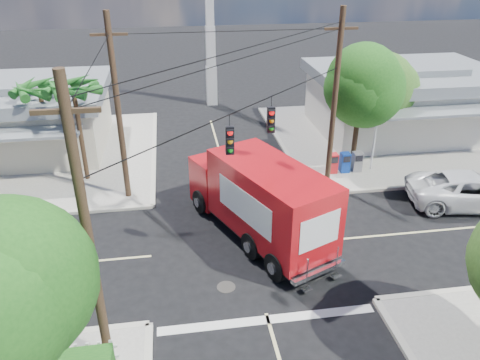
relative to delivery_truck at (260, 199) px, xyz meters
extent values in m
plane|color=black|center=(-0.67, -0.85, -1.83)|extent=(120.00, 120.00, 0.00)
cube|color=gray|center=(10.33, 10.15, -1.76)|extent=(14.00, 14.00, 0.14)
cube|color=#BAB5A5|center=(3.33, 10.15, -1.76)|extent=(0.25, 14.00, 0.14)
cube|color=#BAB5A5|center=(10.33, 3.15, -1.76)|extent=(14.00, 0.25, 0.14)
cube|color=gray|center=(-11.67, 10.15, -1.76)|extent=(14.00, 14.00, 0.14)
cube|color=#BAB5A5|center=(-4.67, 10.15, -1.76)|extent=(0.25, 14.00, 0.14)
cube|color=#BAB5A5|center=(-11.67, 3.15, -1.76)|extent=(14.00, 0.25, 0.14)
cube|color=beige|center=(-0.67, 9.15, -1.82)|extent=(0.12, 12.00, 0.01)
cube|color=beige|center=(9.33, -0.85, -1.82)|extent=(12.00, 0.12, 0.01)
cube|color=silver|center=(-0.67, -5.15, -1.82)|extent=(7.50, 0.40, 0.01)
cube|color=silver|center=(11.83, 11.15, 0.01)|extent=(11.00, 8.00, 3.40)
cube|color=slate|center=(11.83, 11.15, 2.06)|extent=(11.80, 8.80, 0.70)
cube|color=slate|center=(11.83, 11.15, 2.56)|extent=(6.05, 4.40, 0.50)
cube|color=slate|center=(11.83, 6.25, 1.21)|extent=(9.90, 1.80, 0.15)
cylinder|color=silver|center=(7.43, 5.45, -0.24)|extent=(0.12, 0.12, 2.90)
cube|color=beige|center=(-12.67, 11.65, -0.09)|extent=(10.00, 8.00, 3.20)
cube|color=slate|center=(-12.67, 11.65, 1.86)|extent=(10.80, 8.80, 0.70)
cube|color=slate|center=(-12.67, 11.65, 2.36)|extent=(5.50, 4.40, 0.50)
cylinder|color=silver|center=(-8.67, 5.95, -0.34)|extent=(0.12, 0.12, 2.70)
cube|color=silver|center=(-0.17, 19.15, -0.33)|extent=(0.80, 0.80, 3.00)
cube|color=silver|center=(-0.17, 19.15, 2.67)|extent=(0.70, 0.70, 3.00)
cube|color=silver|center=(-0.17, 19.15, 5.67)|extent=(0.60, 0.60, 3.00)
sphere|color=#1C5416|center=(-7.32, -8.65, 2.37)|extent=(3.25, 3.25, 3.25)
cylinder|color=#422D1C|center=(6.53, 5.95, 0.36)|extent=(0.28, 0.28, 4.10)
sphere|color=#1C5416|center=(6.53, 5.95, 2.92)|extent=(4.10, 4.10, 4.10)
sphere|color=#1C5416|center=(6.13, 6.15, 3.18)|extent=(3.33, 3.33, 3.33)
sphere|color=#1C5416|center=(6.88, 5.65, 2.79)|extent=(3.58, 3.58, 3.58)
cylinder|color=#422D1C|center=(9.13, 8.15, 0.11)|extent=(0.28, 0.28, 3.58)
sphere|color=#335C1E|center=(9.13, 8.15, 2.35)|extent=(3.58, 3.58, 3.58)
sphere|color=#335C1E|center=(8.73, 8.35, 2.57)|extent=(2.91, 2.91, 2.91)
sphere|color=#335C1E|center=(9.48, 7.85, 2.23)|extent=(3.14, 3.14, 3.14)
cylinder|color=#422D1C|center=(-8.17, 6.65, 0.81)|extent=(0.24, 0.24, 5.00)
cone|color=#1F611F|center=(-7.27, 6.65, 3.41)|extent=(0.50, 2.06, 0.98)
cone|color=#1F611F|center=(-7.61, 7.36, 3.41)|extent=(1.92, 1.68, 0.98)
cone|color=#1F611F|center=(-8.37, 7.53, 3.41)|extent=(2.12, 0.95, 0.98)
cone|color=#1F611F|center=(-8.98, 7.04, 3.41)|extent=(1.34, 2.07, 0.98)
cone|color=#1F611F|center=(-8.98, 6.26, 3.41)|extent=(1.34, 2.07, 0.98)
cone|color=#1F611F|center=(-8.37, 5.78, 3.41)|extent=(2.12, 0.95, 0.98)
cone|color=#1F611F|center=(-7.61, 5.95, 3.41)|extent=(1.92, 1.68, 0.98)
cylinder|color=#422D1C|center=(-10.17, 8.15, 0.61)|extent=(0.24, 0.24, 4.60)
cone|color=#1F611F|center=(-9.27, 8.15, 3.01)|extent=(0.50, 2.06, 0.98)
cone|color=#1F611F|center=(-9.61, 8.86, 3.01)|extent=(1.92, 1.68, 0.98)
cone|color=#1F611F|center=(-10.37, 9.03, 3.01)|extent=(2.12, 0.95, 0.98)
cone|color=#1F611F|center=(-10.98, 8.54, 3.01)|extent=(1.34, 2.07, 0.98)
cone|color=#1F611F|center=(-10.98, 7.76, 3.01)|extent=(1.34, 2.07, 0.98)
cone|color=#1F611F|center=(-10.37, 7.28, 3.01)|extent=(2.12, 0.95, 0.98)
cone|color=#1F611F|center=(-9.61, 7.45, 3.01)|extent=(1.92, 1.68, 0.98)
cylinder|color=#473321|center=(-5.87, -6.05, 2.67)|extent=(0.28, 0.28, 9.00)
cube|color=#473321|center=(-5.87, -6.05, 6.17)|extent=(1.60, 0.12, 0.12)
cylinder|color=#473321|center=(4.53, 4.35, 2.67)|extent=(0.28, 0.28, 9.00)
cube|color=#473321|center=(4.53, 4.35, 6.17)|extent=(1.60, 0.12, 0.12)
cylinder|color=#473321|center=(-5.87, 4.35, 2.67)|extent=(0.28, 0.28, 9.00)
cube|color=#473321|center=(-5.87, 4.35, 6.17)|extent=(1.60, 0.12, 0.12)
cylinder|color=black|center=(-0.67, -0.85, 4.37)|extent=(10.43, 10.43, 0.04)
cube|color=black|center=(-1.47, -1.65, 3.42)|extent=(0.30, 0.24, 1.05)
sphere|color=red|center=(-1.47, -1.79, 3.75)|extent=(0.20, 0.20, 0.20)
cube|color=black|center=(0.43, 0.25, 3.42)|extent=(0.30, 0.24, 1.05)
sphere|color=red|center=(0.43, 0.11, 3.75)|extent=(0.20, 0.20, 0.20)
cube|color=silver|center=(-8.47, -6.45, -0.94)|extent=(5.94, 0.05, 0.08)
cube|color=silver|center=(-5.67, -6.45, -1.19)|extent=(0.09, 0.06, 1.00)
cube|color=red|center=(5.13, 5.35, -1.14)|extent=(0.50, 0.50, 1.10)
cube|color=#0E38A1|center=(5.83, 5.35, -1.14)|extent=(0.50, 0.50, 1.10)
cube|color=slate|center=(6.53, 5.35, -1.14)|extent=(0.50, 0.50, 1.10)
cube|color=black|center=(-0.07, 0.15, -1.26)|extent=(5.41, 8.28, 0.26)
cube|color=red|center=(-1.34, 3.01, -0.44)|extent=(2.96, 2.60, 2.26)
cube|color=black|center=(-1.63, 3.67, -0.03)|extent=(2.08, 1.11, 0.98)
cube|color=silver|center=(-1.71, 3.86, -1.16)|extent=(2.21, 1.07, 0.36)
cube|color=red|center=(0.31, -0.70, 0.28)|extent=(4.76, 6.49, 2.98)
cube|color=white|center=(1.50, -0.17, 0.43)|extent=(1.52, 3.39, 1.34)
cube|color=white|center=(-0.88, -1.23, 0.43)|extent=(1.52, 3.39, 1.34)
cube|color=white|center=(1.53, -3.44, 0.43)|extent=(1.70, 0.77, 1.34)
cube|color=silver|center=(1.58, -3.56, -1.26)|extent=(2.36, 1.23, 0.18)
cube|color=silver|center=(0.98, -3.97, -0.85)|extent=(0.45, 0.24, 1.03)
cube|color=silver|center=(2.29, -3.39, -0.85)|extent=(0.45, 0.24, 1.03)
cylinder|color=black|center=(-2.35, 2.39, -1.26)|extent=(0.76, 1.17, 1.13)
cylinder|color=black|center=(-0.19, 3.35, -1.26)|extent=(0.76, 1.17, 1.13)
cylinder|color=black|center=(0.06, -3.05, -1.26)|extent=(0.76, 1.17, 1.13)
cylinder|color=black|center=(2.22, -2.10, -1.26)|extent=(0.76, 1.17, 1.13)
imported|color=silver|center=(10.63, 1.07, -1.00)|extent=(6.35, 3.79, 1.65)
camera|label=1|loc=(-3.45, -16.94, 9.65)|focal=35.00mm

